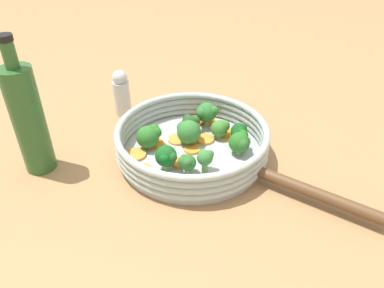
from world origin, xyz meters
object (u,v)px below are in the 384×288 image
salt_shaker (121,93)px  broccoli_floret_3 (205,158)px  broccoli_floret_1 (190,122)px  oil_bottle (28,119)px  broccoli_floret_5 (149,135)px  carrot_slice_9 (143,169)px  skillet (192,153)px  broccoli_floret_0 (189,131)px  carrot_slice_7 (205,139)px  mushroom_piece_0 (190,123)px  broccoli_floret_8 (187,162)px  carrot_slice_0 (199,121)px  carrot_slice_6 (208,122)px  carrot_slice_8 (136,155)px  carrot_slice_5 (179,163)px  carrot_slice_1 (177,139)px  carrot_slice_4 (194,149)px  broccoli_floret_4 (239,132)px  broccoli_floret_7 (207,113)px  carrot_slice_3 (154,143)px  broccoli_floret_2 (221,128)px  broccoli_floret_9 (166,157)px  broccoli_floret_6 (240,142)px  carrot_slice_10 (191,137)px  carrot_slice_2 (230,135)px

salt_shaker → broccoli_floret_3: bearing=135.2°
broccoli_floret_1 → oil_bottle: size_ratio=0.15×
broccoli_floret_5 → carrot_slice_9: bearing=91.6°
skillet → broccoli_floret_5: broccoli_floret_5 is taller
salt_shaker → oil_bottle: oil_bottle is taller
broccoli_floret_0 → broccoli_floret_5: 0.08m
carrot_slice_7 → broccoli_floret_5: bearing=16.9°
oil_bottle → mushroom_piece_0: bearing=-149.5°
broccoli_floret_5 → broccoli_floret_8: size_ratio=1.26×
carrot_slice_0 → carrot_slice_6: bearing=176.5°
carrot_slice_6 → carrot_slice_8: (0.13, 0.13, 0.00)m
carrot_slice_5 → broccoli_floret_1: bearing=-94.4°
carrot_slice_1 → carrot_slice_5: 0.08m
carrot_slice_4 → carrot_slice_9: same height
carrot_slice_8 → broccoli_floret_4: bearing=-160.4°
carrot_slice_8 → broccoli_floret_3: size_ratio=0.91×
carrot_slice_4 → broccoli_floret_3: (-0.03, 0.06, 0.03)m
broccoli_floret_4 → broccoli_floret_8: same height
broccoli_floret_0 → salt_shaker: (0.17, -0.12, 0.01)m
carrot_slice_7 → carrot_slice_8: (0.13, 0.07, -0.00)m
carrot_slice_8 → carrot_slice_0: bearing=-128.6°
carrot_slice_8 → broccoli_floret_1: (-0.10, -0.09, 0.02)m
carrot_slice_7 → broccoli_floret_7: broccoli_floret_7 is taller
carrot_slice_0 → carrot_slice_6: size_ratio=1.14×
carrot_slice_3 → broccoli_floret_8: size_ratio=1.04×
broccoli_floret_2 → broccoli_floret_5: broccoli_floret_5 is taller
carrot_slice_7 → broccoli_floret_4: size_ratio=0.91×
broccoli_floret_4 → broccoli_floret_9: bearing=39.0°
carrot_slice_5 → carrot_slice_7: size_ratio=0.80×
broccoli_floret_5 → oil_bottle: size_ratio=0.19×
carrot_slice_0 → broccoli_floret_6: broccoli_floret_6 is taller
carrot_slice_10 → carrot_slice_8: bearing=35.5°
carrot_slice_4 → broccoli_floret_2: 0.07m
broccoli_floret_5 → broccoli_floret_7: size_ratio=0.89×
broccoli_floret_2 → carrot_slice_9: bearing=42.2°
carrot_slice_5 → salt_shaker: 0.25m
broccoli_floret_1 → broccoli_floret_7: broccoli_floret_7 is taller
carrot_slice_8 → broccoli_floret_3: 0.14m
carrot_slice_2 → carrot_slice_4: bearing=41.0°
oil_bottle → skillet: bearing=-166.9°
carrot_slice_5 → carrot_slice_7: (-0.04, -0.08, -0.00)m
broccoli_floret_4 → oil_bottle: oil_bottle is taller
skillet → broccoli_floret_8: broccoli_floret_8 is taller
carrot_slice_3 → broccoli_floret_0: broccoli_floret_0 is taller
broccoli_floret_5 → salt_shaker: salt_shaker is taller
broccoli_floret_1 → carrot_slice_9: bearing=62.2°
carrot_slice_6 → carrot_slice_9: size_ratio=1.09×
broccoli_floret_2 → broccoli_floret_3: (0.02, 0.11, 0.01)m
carrot_slice_2 → carrot_slice_10: size_ratio=1.08×
broccoli_floret_4 → mushroom_piece_0: bearing=-26.4°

